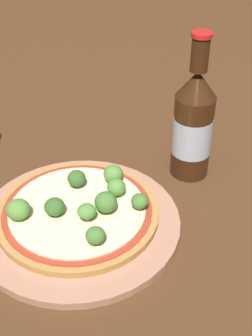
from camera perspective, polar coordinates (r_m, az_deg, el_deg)
ground_plane at (r=0.69m, az=-4.01°, el=-6.46°), size 3.00×3.00×0.00m
plate at (r=0.68m, az=-5.81°, el=-6.67°), size 0.29×0.29×0.01m
pizza at (r=0.68m, az=-5.92°, el=-5.34°), size 0.23×0.23×0.01m
broccoli_floret_0 at (r=0.61m, az=-3.73°, el=-8.22°), size 0.03×0.03×0.02m
broccoli_floret_1 at (r=0.71m, az=-1.33°, el=-0.80°), size 0.03×0.03×0.03m
broccoli_floret_2 at (r=0.64m, az=-4.81°, el=-5.29°), size 0.03×0.03×0.03m
broccoli_floret_3 at (r=0.65m, az=-2.41°, el=-4.09°), size 0.03×0.03×0.03m
broccoli_floret_4 at (r=0.70m, az=-6.04°, el=-1.28°), size 0.03×0.03×0.03m
broccoli_floret_5 at (r=0.66m, az=1.69°, el=-4.06°), size 0.02×0.02×0.02m
broccoli_floret_6 at (r=0.66m, az=-13.03°, el=-4.96°), size 0.03×0.03×0.03m
broccoli_floret_7 at (r=0.68m, az=-1.19°, el=-2.36°), size 0.03×0.03×0.03m
broccoli_floret_8 at (r=0.66m, az=-8.70°, el=-4.71°), size 0.03×0.03×0.03m
beer_bottle at (r=0.74m, az=8.17°, el=5.27°), size 0.06×0.06×0.24m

